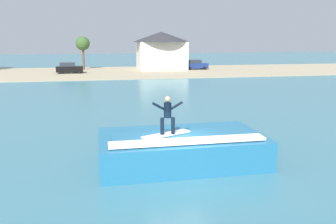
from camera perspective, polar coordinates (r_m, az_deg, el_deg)
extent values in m
plane|color=teal|center=(14.91, 1.99, -9.87)|extent=(260.00, 260.00, 0.00)
cube|color=#236B94|center=(15.92, 2.09, -5.99)|extent=(7.25, 4.09, 1.29)
cube|color=#236B94|center=(15.24, 2.56, -3.98)|extent=(6.16, 1.84, 0.14)
cube|color=white|center=(14.47, 3.34, -4.71)|extent=(6.52, 0.74, 0.12)
cube|color=white|center=(15.08, -0.28, -3.66)|extent=(2.27, 1.38, 0.06)
cube|color=black|center=(15.08, -0.29, -3.56)|extent=(1.92, 0.90, 0.01)
cylinder|color=black|center=(14.88, -0.95, -2.31)|extent=(0.16, 0.16, 0.73)
cylinder|color=black|center=(14.97, 0.82, -2.22)|extent=(0.16, 0.16, 0.73)
cylinder|color=black|center=(14.77, -0.07, 0.31)|extent=(0.32, 0.32, 0.64)
sphere|color=tan|center=(14.69, -0.07, 2.11)|extent=(0.24, 0.24, 0.24)
cylinder|color=black|center=(14.66, -1.59, 0.95)|extent=(0.53, 0.10, 0.36)
cylinder|color=black|center=(14.82, 1.44, 1.07)|extent=(0.53, 0.10, 0.36)
cube|color=tan|center=(60.83, -8.35, 6.43)|extent=(120.00, 23.15, 0.10)
cube|color=black|center=(59.87, -15.65, 6.74)|extent=(4.22, 1.97, 0.90)
cube|color=#262D38|center=(59.84, -16.00, 7.45)|extent=(2.32, 1.77, 0.64)
cylinder|color=black|center=(60.85, -14.27, 6.45)|extent=(0.64, 0.22, 0.64)
cylinder|color=black|center=(58.80, -14.36, 6.28)|extent=(0.64, 0.22, 0.64)
cylinder|color=black|center=(61.05, -16.85, 6.33)|extent=(0.64, 0.22, 0.64)
cylinder|color=black|center=(59.00, -17.03, 6.15)|extent=(0.64, 0.22, 0.64)
cube|color=navy|center=(65.40, 4.54, 7.51)|extent=(4.36, 1.83, 0.90)
cube|color=#262D38|center=(65.27, 4.27, 8.18)|extent=(2.40, 1.65, 0.64)
cylinder|color=black|center=(66.76, 5.48, 7.19)|extent=(0.64, 0.22, 0.64)
cylinder|color=black|center=(64.92, 5.97, 7.05)|extent=(0.64, 0.22, 0.64)
cylinder|color=black|center=(66.00, 3.11, 7.17)|extent=(0.64, 0.22, 0.64)
cylinder|color=black|center=(64.14, 3.54, 7.04)|extent=(0.64, 0.22, 0.64)
cube|color=silver|center=(65.19, -1.09, 9.08)|extent=(8.45, 7.14, 5.07)
cone|color=#2D2D33|center=(65.12, -1.10, 12.11)|extent=(10.48, 10.48, 1.83)
cylinder|color=brown|center=(66.81, -13.57, 8.39)|extent=(0.38, 0.38, 4.05)
sphere|color=#365828|center=(66.72, -13.68, 10.77)|extent=(2.53, 2.53, 2.53)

